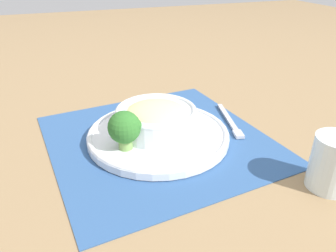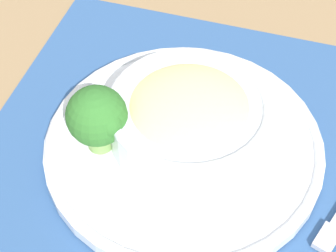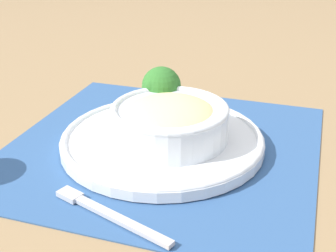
{
  "view_description": "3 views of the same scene",
  "coord_description": "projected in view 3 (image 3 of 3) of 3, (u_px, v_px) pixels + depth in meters",
  "views": [
    {
      "loc": [
        0.2,
        0.62,
        0.38
      ],
      "look_at": [
        -0.02,
        0.01,
        0.04
      ],
      "focal_mm": 35.0,
      "sensor_mm": 36.0,
      "label": 1
    },
    {
      "loc": [
        -0.14,
        0.38,
        0.52
      ],
      "look_at": [
        0.02,
        0.01,
        0.05
      ],
      "focal_mm": 60.0,
      "sensor_mm": 36.0,
      "label": 2
    },
    {
      "loc": [
        -0.59,
        -0.28,
        0.35
      ],
      "look_at": [
        -0.0,
        -0.01,
        0.04
      ],
      "focal_mm": 50.0,
      "sensor_mm": 36.0,
      "label": 3
    }
  ],
  "objects": [
    {
      "name": "broccoli_floret",
      "position": [
        161.0,
        87.0,
        0.8
      ],
      "size": [
        0.07,
        0.07,
        0.08
      ],
      "color": "#759E51",
      "rests_on": "plate"
    },
    {
      "name": "fork",
      "position": [
        101.0,
        210.0,
        0.58
      ],
      "size": [
        0.06,
        0.18,
        0.01
      ],
      "rotation": [
        0.0,
        0.0,
        -0.23
      ],
      "color": "#B7B7BC",
      "rests_on": "placemat"
    },
    {
      "name": "plate",
      "position": [
        162.0,
        139.0,
        0.74
      ],
      "size": [
        0.32,
        0.32,
        0.02
      ],
      "color": "silver",
      "rests_on": "placemat"
    },
    {
      "name": "carrot_slice_middle",
      "position": [
        130.0,
        140.0,
        0.72
      ],
      "size": [
        0.04,
        0.04,
        0.01
      ],
      "color": "orange",
      "rests_on": "plate"
    },
    {
      "name": "carrot_slice_near",
      "position": [
        129.0,
        135.0,
        0.74
      ],
      "size": [
        0.04,
        0.04,
        0.01
      ],
      "color": "orange",
      "rests_on": "plate"
    },
    {
      "name": "placemat",
      "position": [
        162.0,
        147.0,
        0.74
      ],
      "size": [
        0.52,
        0.53,
        0.0
      ],
      "color": "#2D5184",
      "rests_on": "ground_plane"
    },
    {
      "name": "ground_plane",
      "position": [
        162.0,
        148.0,
        0.74
      ],
      "size": [
        4.0,
        4.0,
        0.0
      ],
      "primitive_type": "plane",
      "color": "#8C704C"
    },
    {
      "name": "bowl",
      "position": [
        169.0,
        120.0,
        0.71
      ],
      "size": [
        0.18,
        0.18,
        0.06
      ],
      "color": "silver",
      "rests_on": "plate"
    }
  ]
}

